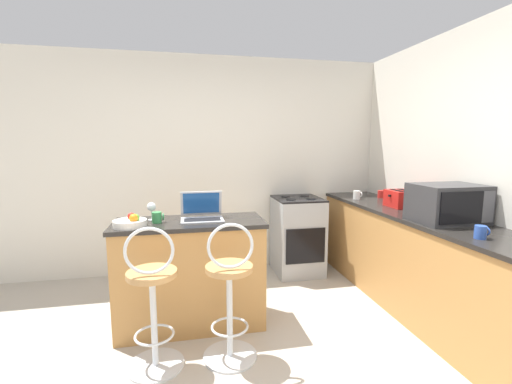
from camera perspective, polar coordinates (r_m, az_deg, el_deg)
wall_back at (r=4.23m, az=-7.02°, el=4.34°), size 12.00×0.06×2.60m
breakfast_bar at (r=3.08m, az=-10.80°, el=-13.15°), size 1.25×0.54×0.93m
counter_right at (r=3.69m, az=24.33°, el=-10.12°), size 0.62×2.75×0.93m
bar_stool_near at (r=2.57m, az=-16.83°, el=-17.13°), size 0.40×0.40×1.04m
bar_stool_far at (r=2.57m, az=-4.40°, el=-16.75°), size 0.40×0.40×1.04m
laptop at (r=2.99m, az=-9.02°, el=-3.36°), size 0.36×0.28×0.24m
microwave at (r=3.24m, az=29.30°, el=-1.65°), size 0.54×0.41×0.31m
toaster at (r=3.80m, az=22.91°, el=-1.03°), size 0.25×0.27×0.18m
stove_range at (r=4.23m, az=6.90°, el=-7.17°), size 0.55×0.60×0.93m
mug_green at (r=2.93m, az=-16.13°, el=-4.08°), size 0.10×0.08×0.09m
fruit_bowl at (r=2.85m, az=-20.18°, el=-4.78°), size 0.25×0.25×0.11m
mug_blue at (r=2.81m, az=33.37°, el=-5.61°), size 0.09×0.08×0.09m
wine_glass_short at (r=3.03m, az=-17.03°, el=-2.46°), size 0.07×0.07×0.15m
mug_red at (r=4.36m, az=20.19°, el=-0.33°), size 0.10×0.08×0.09m
mug_white at (r=4.16m, az=16.48°, el=-0.48°), size 0.10×0.08×0.10m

